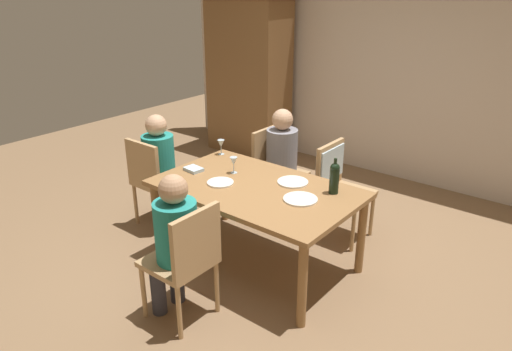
{
  "coord_description": "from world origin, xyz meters",
  "views": [
    {
      "loc": [
        2.28,
        -2.85,
        2.36
      ],
      "look_at": [
        0.0,
        0.0,
        0.84
      ],
      "focal_mm": 33.66,
      "sensor_mm": 36.0,
      "label": 1
    }
  ],
  "objects_px": {
    "chair_far_right": "(336,177)",
    "dinner_plate_host": "(220,183)",
    "dining_table": "(256,195)",
    "wine_glass_near_left": "(221,144)",
    "chair_near": "(186,257)",
    "person_man_guest": "(284,157)",
    "wine_bottle_tall_green": "(334,177)",
    "wine_glass_centre": "(234,162)",
    "dinner_plate_guest_right": "(300,199)",
    "person_woman_host": "(161,162)",
    "person_man_bearded": "(174,237)",
    "dinner_plate_guest_left": "(293,182)",
    "chair_left_end": "(153,177)",
    "armoire_cabinet": "(249,75)",
    "chair_far_left": "(275,166)"
  },
  "relations": [
    {
      "from": "person_man_guest",
      "to": "wine_glass_centre",
      "type": "distance_m",
      "value": 0.8
    },
    {
      "from": "chair_left_end",
      "to": "wine_glass_near_left",
      "type": "bearing_deg",
      "value": 45.92
    },
    {
      "from": "dining_table",
      "to": "person_man_guest",
      "type": "bearing_deg",
      "value": 111.57
    },
    {
      "from": "person_woman_host",
      "to": "wine_bottle_tall_green",
      "type": "relative_size",
      "value": 3.85
    },
    {
      "from": "chair_near",
      "to": "chair_far_right",
      "type": "relative_size",
      "value": 1.0
    },
    {
      "from": "person_man_guest",
      "to": "wine_glass_centre",
      "type": "height_order",
      "value": "person_man_guest"
    },
    {
      "from": "person_woman_host",
      "to": "dinner_plate_host",
      "type": "distance_m",
      "value": 0.96
    },
    {
      "from": "wine_glass_near_left",
      "to": "dinner_plate_guest_right",
      "type": "bearing_deg",
      "value": -17.77
    },
    {
      "from": "wine_glass_centre",
      "to": "wine_bottle_tall_green",
      "type": "bearing_deg",
      "value": 11.23
    },
    {
      "from": "person_woman_host",
      "to": "wine_glass_centre",
      "type": "relative_size",
      "value": 7.69
    },
    {
      "from": "armoire_cabinet",
      "to": "person_woman_host",
      "type": "xyz_separation_m",
      "value": [
        0.72,
        -2.24,
        -0.44
      ]
    },
    {
      "from": "person_woman_host",
      "to": "wine_glass_near_left",
      "type": "relative_size",
      "value": 7.69
    },
    {
      "from": "chair_far_right",
      "to": "person_woman_host",
      "type": "bearing_deg",
      "value": -59.58
    },
    {
      "from": "dining_table",
      "to": "wine_glass_near_left",
      "type": "distance_m",
      "value": 0.87
    },
    {
      "from": "dining_table",
      "to": "dinner_plate_guest_left",
      "type": "distance_m",
      "value": 0.33
    },
    {
      "from": "dinner_plate_host",
      "to": "dining_table",
      "type": "bearing_deg",
      "value": 25.78
    },
    {
      "from": "wine_bottle_tall_green",
      "to": "wine_glass_near_left",
      "type": "xyz_separation_m",
      "value": [
        -1.32,
        0.1,
        -0.03
      ]
    },
    {
      "from": "person_man_guest",
      "to": "dinner_plate_host",
      "type": "relative_size",
      "value": 5.11
    },
    {
      "from": "person_woman_host",
      "to": "wine_glass_near_left",
      "type": "height_order",
      "value": "person_woman_host"
    },
    {
      "from": "chair_left_end",
      "to": "person_man_guest",
      "type": "relative_size",
      "value": 0.8
    },
    {
      "from": "chair_left_end",
      "to": "dinner_plate_guest_right",
      "type": "relative_size",
      "value": 3.39
    },
    {
      "from": "chair_far_left",
      "to": "wine_glass_centre",
      "type": "relative_size",
      "value": 6.17
    },
    {
      "from": "dining_table",
      "to": "person_woman_host",
      "type": "xyz_separation_m",
      "value": [
        -1.22,
        0.03,
        0.0
      ]
    },
    {
      "from": "person_man_bearded",
      "to": "wine_glass_near_left",
      "type": "distance_m",
      "value": 1.5
    },
    {
      "from": "dinner_plate_host",
      "to": "person_man_bearded",
      "type": "bearing_deg",
      "value": -71.63
    },
    {
      "from": "armoire_cabinet",
      "to": "chair_left_end",
      "type": "height_order",
      "value": "armoire_cabinet"
    },
    {
      "from": "chair_far_right",
      "to": "dinner_plate_host",
      "type": "height_order",
      "value": "chair_far_right"
    },
    {
      "from": "wine_glass_centre",
      "to": "dinner_plate_host",
      "type": "xyz_separation_m",
      "value": [
        0.06,
        -0.25,
        -0.1
      ]
    },
    {
      "from": "chair_left_end",
      "to": "wine_glass_centre",
      "type": "relative_size",
      "value": 6.17
    },
    {
      "from": "person_woman_host",
      "to": "wine_glass_centre",
      "type": "height_order",
      "value": "person_woman_host"
    },
    {
      "from": "wine_glass_centre",
      "to": "dinner_plate_host",
      "type": "bearing_deg",
      "value": -75.53
    },
    {
      "from": "chair_near",
      "to": "dinner_plate_guest_right",
      "type": "height_order",
      "value": "chair_near"
    },
    {
      "from": "chair_far_right",
      "to": "person_woman_host",
      "type": "xyz_separation_m",
      "value": [
        -1.48,
        -0.87,
        0.07
      ]
    },
    {
      "from": "chair_far_right",
      "to": "person_man_bearded",
      "type": "relative_size",
      "value": 0.81
    },
    {
      "from": "chair_far_left",
      "to": "dinner_plate_guest_right",
      "type": "bearing_deg",
      "value": 45.65
    },
    {
      "from": "armoire_cabinet",
      "to": "person_man_guest",
      "type": "distance_m",
      "value": 2.14
    },
    {
      "from": "wine_bottle_tall_green",
      "to": "chair_far_left",
      "type": "bearing_deg",
      "value": 149.75
    },
    {
      "from": "person_man_bearded",
      "to": "person_man_guest",
      "type": "height_order",
      "value": "person_man_guest"
    },
    {
      "from": "chair_far_right",
      "to": "chair_near",
      "type": "bearing_deg",
      "value": -5.4
    },
    {
      "from": "chair_far_right",
      "to": "wine_glass_centre",
      "type": "distance_m",
      "value": 1.02
    },
    {
      "from": "dinner_plate_guest_right",
      "to": "dinner_plate_guest_left",
      "type": "bearing_deg",
      "value": 134.69
    },
    {
      "from": "person_man_guest",
      "to": "wine_bottle_tall_green",
      "type": "distance_m",
      "value": 1.12
    },
    {
      "from": "person_man_guest",
      "to": "armoire_cabinet",
      "type": "bearing_deg",
      "value": -130.74
    },
    {
      "from": "chair_far_right",
      "to": "dinner_plate_guest_left",
      "type": "xyz_separation_m",
      "value": [
        -0.06,
        -0.64,
        0.15
      ]
    },
    {
      "from": "wine_glass_centre",
      "to": "dinner_plate_guest_right",
      "type": "xyz_separation_m",
      "value": [
        0.77,
        -0.1,
        -0.1
      ]
    },
    {
      "from": "person_woman_host",
      "to": "person_man_guest",
      "type": "distance_m",
      "value": 1.23
    },
    {
      "from": "chair_far_left",
      "to": "wine_glass_centre",
      "type": "xyz_separation_m",
      "value": [
        0.13,
        -0.78,
        0.31
      ]
    },
    {
      "from": "chair_far_right",
      "to": "wine_glass_near_left",
      "type": "bearing_deg",
      "value": -63.79
    },
    {
      "from": "wine_bottle_tall_green",
      "to": "person_man_guest",
      "type": "bearing_deg",
      "value": 146.78
    },
    {
      "from": "person_man_bearded",
      "to": "wine_glass_centre",
      "type": "height_order",
      "value": "person_man_bearded"
    }
  ]
}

